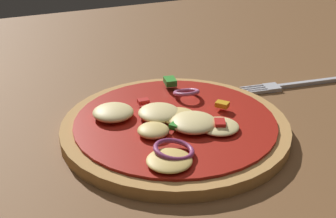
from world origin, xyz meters
name	(u,v)px	position (x,y,z in m)	size (l,w,h in m)	color
dining_table	(192,126)	(0.00, 0.00, 0.01)	(1.24, 0.95, 0.03)	brown
pizza	(174,127)	(-0.04, -0.03, 0.04)	(0.24, 0.24, 0.03)	tan
fork	(292,85)	(0.15, 0.02, 0.03)	(0.15, 0.03, 0.00)	silver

